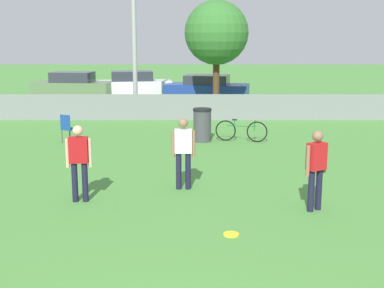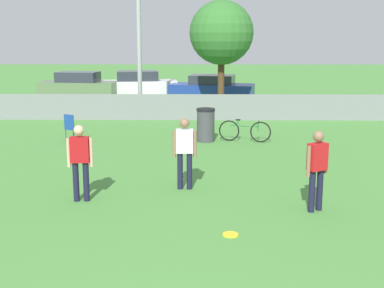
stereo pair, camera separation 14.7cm
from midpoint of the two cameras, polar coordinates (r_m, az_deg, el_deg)
fence_backline at (r=22.58m, az=-0.24°, el=3.95°), size 23.91×0.07×1.21m
tree_near_pole at (r=26.10m, az=3.33°, el=11.74°), size 3.07×3.07×5.18m
player_receiver_white at (r=12.41m, az=-0.45°, el=-0.47°), size 0.56×0.22×1.68m
player_thrower_red at (r=11.16m, az=13.56°, el=-2.19°), size 0.48×0.40×1.68m
player_defender_red at (r=11.74m, az=-11.51°, el=-1.41°), size 0.56×0.25×1.68m
frisbee_disc at (r=9.87m, az=4.56°, el=-9.60°), size 0.30×0.30×0.03m
folding_chair_sideline at (r=18.38m, az=-12.51°, el=1.85°), size 0.57×0.57×0.95m
bicycle_sideline at (r=18.17m, az=5.88°, el=1.40°), size 1.74×0.55×0.76m
trash_bin at (r=18.08m, az=1.70°, el=2.05°), size 0.63×0.63×1.13m
parked_car_olive at (r=30.81m, az=-11.90°, el=6.10°), size 4.47×2.17×1.51m
parked_car_white at (r=31.25m, az=-5.70°, el=6.35°), size 4.69×2.32×1.49m
parked_car_blue at (r=29.75m, az=2.29°, el=6.03°), size 4.83×2.66×1.36m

